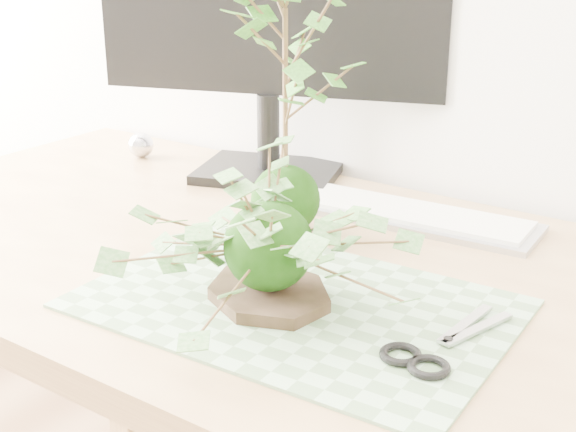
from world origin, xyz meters
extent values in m
cube|color=tan|center=(0.02, 1.23, 0.72)|extent=(1.60, 0.70, 0.04)
cube|color=tan|center=(-0.72, 1.52, 0.35)|extent=(0.06, 0.06, 0.70)
cube|color=#597C51|center=(0.02, 1.12, 0.74)|extent=(0.50, 0.34, 0.00)
cylinder|color=black|center=(-0.01, 1.11, 0.75)|extent=(0.22, 0.22, 0.01)
sphere|color=black|center=(-0.01, 1.11, 0.81)|extent=(0.10, 0.10, 0.10)
sphere|color=black|center=(-0.12, 1.31, 0.79)|extent=(0.10, 0.10, 0.10)
cylinder|color=#523A21|center=(-0.12, 1.31, 0.93)|extent=(0.01, 0.01, 0.24)
cube|color=#AAAAB4|center=(-0.01, 1.45, 0.74)|extent=(0.41, 0.14, 0.01)
cube|color=white|center=(-0.01, 1.45, 0.75)|extent=(0.38, 0.12, 0.01)
cube|color=black|center=(-0.29, 1.50, 0.75)|extent=(0.28, 0.24, 0.02)
cylinder|color=black|center=(-0.29, 1.50, 0.82)|extent=(0.04, 0.04, 0.13)
sphere|color=silver|center=(-0.56, 1.46, 0.76)|extent=(0.05, 0.05, 0.05)
cube|color=#989899|center=(0.20, 1.18, 0.75)|extent=(0.02, 0.11, 0.00)
cube|color=#989899|center=(0.21, 1.18, 0.75)|extent=(0.04, 0.11, 0.00)
torus|color=black|center=(0.19, 1.08, 0.75)|extent=(0.05, 0.05, 0.01)
torus|color=black|center=(0.22, 1.08, 0.75)|extent=(0.05, 0.05, 0.01)
camera|label=1|loc=(0.49, 0.44, 1.16)|focal=50.00mm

